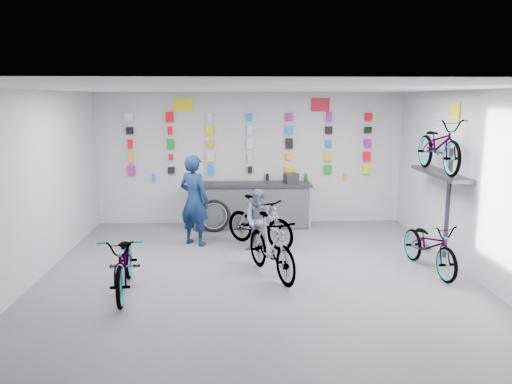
{
  "coord_description": "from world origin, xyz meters",
  "views": [
    {
      "loc": [
        -0.32,
        -7.41,
        2.85
      ],
      "look_at": [
        0.04,
        1.4,
        1.2
      ],
      "focal_mm": 35.0,
      "sensor_mm": 36.0,
      "label": 1
    }
  ],
  "objects_px": {
    "counter": "(251,206)",
    "bike_service": "(260,222)",
    "bike_left": "(125,262)",
    "clerk": "(194,200)",
    "customer": "(259,221)",
    "bike_center": "(271,246)",
    "bike_right": "(430,245)"
  },
  "relations": [
    {
      "from": "bike_service",
      "to": "clerk",
      "type": "xyz_separation_m",
      "value": [
        -1.28,
        0.18,
        0.4
      ]
    },
    {
      "from": "counter",
      "to": "bike_left",
      "type": "relative_size",
      "value": 1.52
    },
    {
      "from": "counter",
      "to": "customer",
      "type": "height_order",
      "value": "customer"
    },
    {
      "from": "bike_left",
      "to": "clerk",
      "type": "bearing_deg",
      "value": 64.71
    },
    {
      "from": "bike_left",
      "to": "customer",
      "type": "height_order",
      "value": "customer"
    },
    {
      "from": "counter",
      "to": "bike_right",
      "type": "xyz_separation_m",
      "value": [
        2.91,
        -3.05,
        -0.04
      ]
    },
    {
      "from": "bike_service",
      "to": "customer",
      "type": "relative_size",
      "value": 1.38
    },
    {
      "from": "clerk",
      "to": "bike_left",
      "type": "bearing_deg",
      "value": 103.74
    },
    {
      "from": "counter",
      "to": "clerk",
      "type": "height_order",
      "value": "clerk"
    },
    {
      "from": "customer",
      "to": "bike_left",
      "type": "bearing_deg",
      "value": -116.3
    },
    {
      "from": "bike_right",
      "to": "clerk",
      "type": "height_order",
      "value": "clerk"
    },
    {
      "from": "bike_left",
      "to": "counter",
      "type": "bearing_deg",
      "value": 55.85
    },
    {
      "from": "bike_service",
      "to": "customer",
      "type": "distance_m",
      "value": 0.35
    },
    {
      "from": "bike_right",
      "to": "counter",
      "type": "bearing_deg",
      "value": 125.69
    },
    {
      "from": "bike_left",
      "to": "bike_right",
      "type": "relative_size",
      "value": 1.05
    },
    {
      "from": "counter",
      "to": "bike_left",
      "type": "height_order",
      "value": "counter"
    },
    {
      "from": "counter",
      "to": "bike_service",
      "type": "height_order",
      "value": "counter"
    },
    {
      "from": "customer",
      "to": "bike_service",
      "type": "bearing_deg",
      "value": 107.24
    },
    {
      "from": "bike_right",
      "to": "bike_left",
      "type": "bearing_deg",
      "value": -179.23
    },
    {
      "from": "bike_service",
      "to": "clerk",
      "type": "relative_size",
      "value": 0.92
    },
    {
      "from": "bike_center",
      "to": "customer",
      "type": "distance_m",
      "value": 1.37
    },
    {
      "from": "bike_left",
      "to": "customer",
      "type": "bearing_deg",
      "value": 36.44
    },
    {
      "from": "bike_center",
      "to": "clerk",
      "type": "xyz_separation_m",
      "value": [
        -1.38,
        1.87,
        0.39
      ]
    },
    {
      "from": "counter",
      "to": "customer",
      "type": "xyz_separation_m",
      "value": [
        0.11,
        -1.85,
        0.11
      ]
    },
    {
      "from": "bike_left",
      "to": "clerk",
      "type": "relative_size",
      "value": 0.99
    },
    {
      "from": "counter",
      "to": "customer",
      "type": "distance_m",
      "value": 1.86
    },
    {
      "from": "counter",
      "to": "bike_center",
      "type": "xyz_separation_m",
      "value": [
        0.24,
        -3.21,
        0.02
      ]
    },
    {
      "from": "bike_right",
      "to": "bike_center",
      "type": "bearing_deg",
      "value": 175.37
    },
    {
      "from": "customer",
      "to": "clerk",
      "type": "bearing_deg",
      "value": 178.36
    },
    {
      "from": "bike_service",
      "to": "customer",
      "type": "height_order",
      "value": "customer"
    },
    {
      "from": "bike_left",
      "to": "bike_service",
      "type": "relative_size",
      "value": 1.08
    },
    {
      "from": "bike_service",
      "to": "customer",
      "type": "xyz_separation_m",
      "value": [
        -0.02,
        -0.33,
        0.1
      ]
    }
  ]
}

